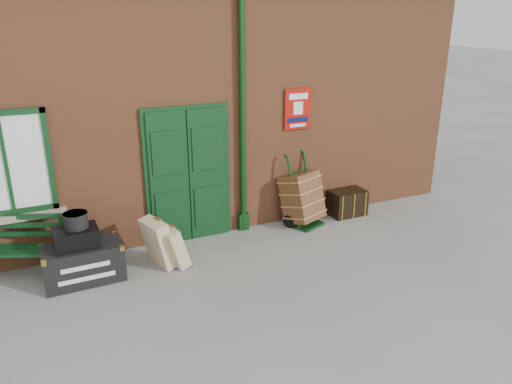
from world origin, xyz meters
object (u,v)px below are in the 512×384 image
porter_trolley (302,198)px  dark_trunk (347,203)px  houdini_trunk (83,263)px  bench (8,247)px

porter_trolley → dark_trunk: size_ratio=1.94×
houdini_trunk → porter_trolley: bearing=5.4°
houdini_trunk → dark_trunk: 4.84m
bench → houdini_trunk: bench is taller
bench → porter_trolley: porter_trolley is taller
bench → houdini_trunk: size_ratio=1.49×
porter_trolley → bench: bearing=157.9°
bench → porter_trolley: bearing=21.0°
bench → dark_trunk: bench is taller
houdini_trunk → dark_trunk: houdini_trunk is taller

